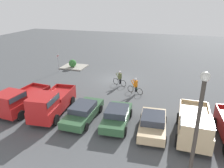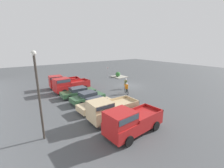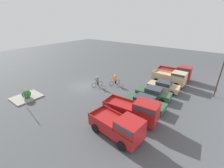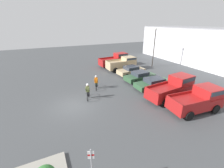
# 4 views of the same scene
# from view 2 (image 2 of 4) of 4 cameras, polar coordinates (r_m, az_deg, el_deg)

# --- Properties ---
(ground_plane) EXTENTS (80.00, 80.00, 0.00)m
(ground_plane) POSITION_cam_2_polar(r_m,az_deg,el_deg) (26.99, 6.74, -0.72)
(ground_plane) COLOR #424447
(pickup_truck_0) EXTENTS (2.52, 5.38, 2.31)m
(pickup_truck_0) POSITION_cam_2_polar(r_m,az_deg,el_deg) (12.38, 6.93, -13.82)
(pickup_truck_0) COLOR maroon
(pickup_truck_0) RESTS_ON ground_plane
(pickup_truck_1) EXTENTS (2.32, 4.89, 2.17)m
(pickup_truck_1) POSITION_cam_2_polar(r_m,az_deg,el_deg) (14.42, -0.58, -9.61)
(pickup_truck_1) COLOR tan
(pickup_truck_1) RESTS_ON ground_plane
(sedan_0) EXTENTS (2.25, 4.35, 1.39)m
(sedan_0) POSITION_cam_2_polar(r_m,az_deg,el_deg) (16.82, -5.86, -7.71)
(sedan_0) COLOR tan
(sedan_0) RESTS_ON ground_plane
(sedan_1) EXTENTS (2.23, 4.44, 1.37)m
(sedan_1) POSITION_cam_2_polar(r_m,az_deg,el_deg) (19.28, -9.22, -4.89)
(sedan_1) COLOR #2D5133
(sedan_1) RESTS_ON ground_plane
(sedan_2) EXTENTS (2.04, 4.79, 1.32)m
(sedan_2) POSITION_cam_2_polar(r_m,az_deg,el_deg) (21.68, -12.76, -2.93)
(sedan_2) COLOR #2D5133
(sedan_2) RESTS_ON ground_plane
(pickup_truck_2) EXTENTS (2.54, 5.65, 2.33)m
(pickup_truck_2) POSITION_cam_2_polar(r_m,az_deg,el_deg) (23.92, -16.10, -0.22)
(pickup_truck_2) COLOR maroon
(pickup_truck_2) RESTS_ON ground_plane
(pickup_truck_3) EXTENTS (2.57, 5.05, 2.19)m
(pickup_truck_3) POSITION_cam_2_polar(r_m,az_deg,el_deg) (26.57, -18.44, 0.91)
(pickup_truck_3) COLOR maroon
(pickup_truck_3) RESTS_ON ground_plane
(cyclist_0) EXTENTS (1.70, 0.74, 1.76)m
(cyclist_0) POSITION_cam_2_polar(r_m,az_deg,el_deg) (25.04, 5.30, 0.20)
(cyclist_0) COLOR black
(cyclist_0) RESTS_ON ground_plane
(cyclist_1) EXTENTS (1.75, 0.76, 1.72)m
(cyclist_1) POSITION_cam_2_polar(r_m,az_deg,el_deg) (22.42, 5.55, -1.58)
(cyclist_1) COLOR black
(cyclist_1) RESTS_ON ground_plane
(fire_lane_sign) EXTENTS (0.13, 0.29, 2.50)m
(fire_lane_sign) POSITION_cam_2_polar(r_m,az_deg,el_deg) (33.61, -1.65, 5.01)
(fire_lane_sign) COLOR #9E9EA3
(fire_lane_sign) RESTS_ON ground_plane
(lamppost) EXTENTS (0.36, 0.36, 6.72)m
(lamppost) POSITION_cam_2_polar(r_m,az_deg,el_deg) (11.90, -26.29, -2.09)
(lamppost) COLOR #2D2823
(lamppost) RESTS_ON ground_plane
(curb_island) EXTENTS (3.34, 2.86, 0.15)m
(curb_island) POSITION_cam_2_polar(r_m,az_deg,el_deg) (34.39, 2.74, 2.80)
(curb_island) COLOR gray
(curb_island) RESTS_ON ground_plane
(shrub) EXTENTS (1.07, 1.07, 1.07)m
(shrub) POSITION_cam_2_polar(r_m,az_deg,el_deg) (34.11, 2.25, 3.75)
(shrub) COLOR #337033
(shrub) RESTS_ON curb_island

